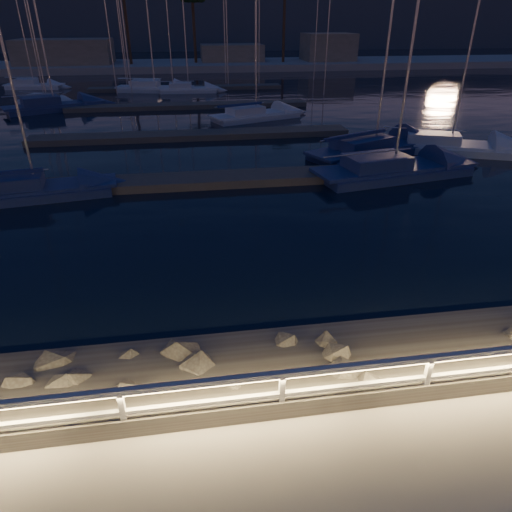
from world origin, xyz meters
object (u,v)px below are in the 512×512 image
object	(u,v)px
sailboat_g	(254,114)
sailboat_k	(153,88)
sailboat_c	(390,169)
sailboat_j	(52,105)
guard_rail	(226,389)
sailboat_f	(32,189)
sailboat_h	(372,148)
sailboat_n	(187,89)
sailboat_d	(446,145)
sailboat_m	(33,85)
sailboat_i	(46,102)

from	to	relation	value
sailboat_g	sailboat_k	bearing A→B (deg)	95.76
sailboat_c	sailboat_j	size ratio (longest dim) A/B	1.03
guard_rail	sailboat_k	xyz separation A→B (m)	(-3.68, 48.97, -0.93)
sailboat_c	sailboat_g	distance (m)	16.84
sailboat_c	sailboat_f	world-z (taller)	sailboat_c
sailboat_h	sailboat_j	xyz separation A→B (m)	(-22.94, 18.52, 0.02)
sailboat_h	sailboat_g	bearing A→B (deg)	90.60
guard_rail	sailboat_n	xyz separation A→B (m)	(0.10, 47.77, -0.97)
sailboat_h	sailboat_j	world-z (taller)	sailboat_h
sailboat_j	guard_rail	bearing A→B (deg)	-97.37
sailboat_d	sailboat_j	size ratio (longest dim) A/B	1.00
sailboat_m	sailboat_n	size ratio (longest dim) A/B	1.00
sailboat_g	sailboat_i	world-z (taller)	sailboat_g
sailboat_h	sailboat_j	bearing A→B (deg)	116.51
sailboat_c	sailboat_f	distance (m)	17.85
sailboat_f	sailboat_h	world-z (taller)	sailboat_h
sailboat_f	sailboat_i	bearing A→B (deg)	93.01
sailboat_d	sailboat_n	distance (m)	31.86
sailboat_d	sailboat_f	size ratio (longest dim) A/B	1.19
sailboat_c	sailboat_k	size ratio (longest dim) A/B	1.03
guard_rail	sailboat_h	bearing A→B (deg)	61.48
sailboat_k	sailboat_n	world-z (taller)	sailboat_k
sailboat_c	sailboat_k	xyz separation A→B (m)	(-13.82, 33.32, -0.01)
sailboat_f	sailboat_n	world-z (taller)	sailboat_f
sailboat_c	sailboat_d	world-z (taller)	sailboat_c
guard_rail	sailboat_j	bearing A→B (deg)	107.49
sailboat_f	sailboat_n	bearing A→B (deg)	67.36
guard_rail	sailboat_g	size ratio (longest dim) A/B	3.33
sailboat_n	sailboat_g	bearing A→B (deg)	-70.12
guard_rail	sailboat_j	size ratio (longest dim) A/B	3.03
guard_rail	sailboat_c	size ratio (longest dim) A/B	2.95
guard_rail	sailboat_k	size ratio (longest dim) A/B	3.05
sailboat_d	sailboat_f	distance (m)	23.95
sailboat_d	sailboat_k	xyz separation A→B (m)	(-19.44, 28.95, 0.02)
sailboat_c	sailboat_i	xyz separation A→B (m)	(-23.39, 25.41, -0.06)
sailboat_g	sailboat_k	size ratio (longest dim) A/B	0.91
sailboat_i	sailboat_h	bearing A→B (deg)	-17.61
sailboat_j	sailboat_n	size ratio (longest dim) A/B	1.28
sailboat_g	sailboat_n	world-z (taller)	sailboat_g
sailboat_k	sailboat_i	bearing A→B (deg)	-127.70
guard_rail	sailboat_m	bearing A→B (deg)	108.33
sailboat_d	sailboat_n	xyz separation A→B (m)	(-15.66, 27.75, -0.03)
sailboat_c	sailboat_n	size ratio (longest dim) A/B	1.31
sailboat_n	sailboat_j	bearing A→B (deg)	-140.64
sailboat_c	sailboat_h	bearing A→B (deg)	70.00
guard_rail	sailboat_c	distance (m)	18.67
sailboat_g	sailboat_j	xyz separation A→B (m)	(-17.38, 6.68, 0.05)
sailboat_n	sailboat_f	bearing A→B (deg)	-101.51
sailboat_j	sailboat_k	world-z (taller)	sailboat_j
sailboat_f	sailboat_n	distance (m)	33.43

